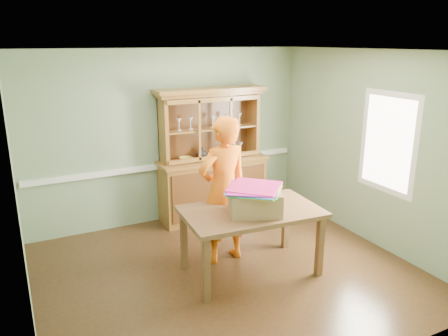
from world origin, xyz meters
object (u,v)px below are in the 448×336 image
dining_table (251,217)px  person (223,190)px  cardboard_box (255,202)px  china_hutch (212,173)px

dining_table → person: person is taller
dining_table → cardboard_box: bearing=-95.7°
cardboard_box → china_hutch: bearing=79.6°
china_hutch → cardboard_box: (-0.36, -1.96, 0.23)m
dining_table → person: (-0.16, 0.44, 0.23)m
cardboard_box → dining_table: bearing=80.3°
dining_table → cardboard_box: (-0.02, -0.11, 0.24)m
cardboard_box → person: size_ratio=0.31×
dining_table → person: 0.53m
china_hutch → person: 1.52m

